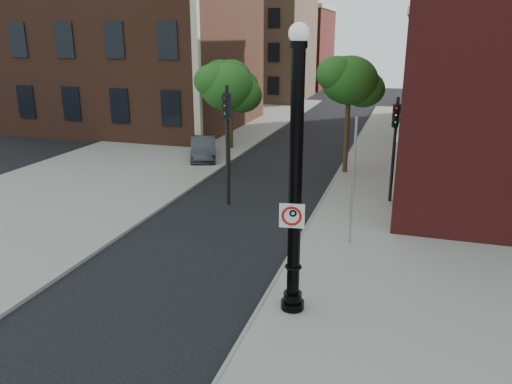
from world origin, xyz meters
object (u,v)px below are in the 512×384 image
(parked_car, at_px, (203,148))
(traffic_signal_right, at_px, (395,133))
(no_parking_sign, at_px, (292,216))
(lamppost, at_px, (295,191))
(traffic_signal_left, at_px, (227,126))

(parked_car, xyz_separation_m, traffic_signal_right, (10.57, -5.06, 2.36))
(no_parking_sign, bearing_deg, lamppost, 73.68)
(no_parking_sign, bearing_deg, traffic_signal_right, 70.31)
(lamppost, relative_size, traffic_signal_right, 1.58)
(parked_car, relative_size, traffic_signal_right, 0.88)
(traffic_signal_left, relative_size, traffic_signal_right, 1.10)
(lamppost, bearing_deg, traffic_signal_left, 120.87)
(parked_car, distance_m, traffic_signal_right, 11.96)
(traffic_signal_right, bearing_deg, no_parking_sign, -122.99)
(traffic_signal_right, bearing_deg, traffic_signal_left, 175.87)
(lamppost, distance_m, traffic_signal_left, 8.82)
(no_parking_sign, distance_m, parked_car, 17.30)
(no_parking_sign, distance_m, traffic_signal_right, 9.99)
(parked_car, bearing_deg, traffic_signal_right, -47.93)
(lamppost, distance_m, traffic_signal_right, 9.81)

